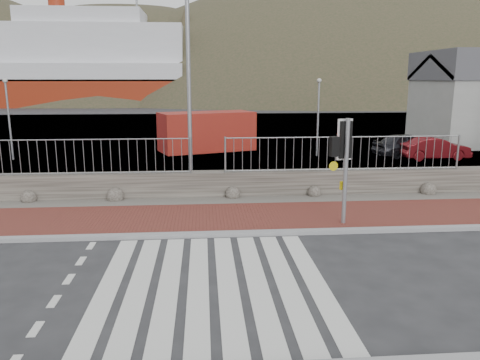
{
  "coord_description": "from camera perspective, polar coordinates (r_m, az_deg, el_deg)",
  "views": [
    {
      "loc": [
        -0.15,
        -8.85,
        4.1
      ],
      "look_at": [
        0.79,
        3.0,
        1.52
      ],
      "focal_mm": 35.0,
      "sensor_mm": 36.0,
      "label": 1
    }
  ],
  "objects": [
    {
      "name": "railing",
      "position": [
        16.16,
        -3.95,
        4.11
      ],
      "size": [
        18.07,
        0.07,
        1.22
      ],
      "color": "gray",
      "rests_on": "stone_wall"
    },
    {
      "name": "traffic_signal_far",
      "position": [
        13.23,
        12.72,
        3.77
      ],
      "size": [
        0.75,
        0.35,
        3.05
      ],
      "rotation": [
        0.0,
        0.0,
        3.34
      ],
      "color": "gray",
      "rests_on": "ground"
    },
    {
      "name": "water",
      "position": [
        71.87,
        -4.44,
        8.94
      ],
      "size": [
        220.0,
        50.0,
        0.05
      ],
      "primitive_type": "cube",
      "color": "#3F4C54",
      "rests_on": "ground"
    },
    {
      "name": "shipping_container",
      "position": [
        27.28,
        -4.06,
        5.93
      ],
      "size": [
        5.77,
        3.9,
        2.22
      ],
      "primitive_type": "cube",
      "rotation": [
        0.0,
        0.0,
        0.35
      ],
      "color": "#A02F11",
      "rests_on": "ground"
    },
    {
      "name": "stone_wall",
      "position": [
        16.56,
        -3.89,
        -0.52
      ],
      "size": [
        40.0,
        0.6,
        0.9
      ],
      "primitive_type": "cube",
      "color": "#413C35",
      "rests_on": "ground"
    },
    {
      "name": "zebra_crossing",
      "position": [
        9.75,
        -3.3,
        -12.6
      ],
      "size": [
        4.62,
        5.6,
        0.01
      ],
      "color": "silver",
      "rests_on": "ground"
    },
    {
      "name": "car_b",
      "position": [
        26.24,
        22.6,
        3.59
      ],
      "size": [
        3.52,
        1.26,
        1.16
      ],
      "primitive_type": "imported",
      "rotation": [
        0.0,
        0.0,
        1.58
      ],
      "color": "#550C10",
      "rests_on": "ground"
    },
    {
      "name": "sidewalk_far",
      "position": [
        13.96,
        -3.72,
        -4.7
      ],
      "size": [
        40.0,
        3.0,
        0.08
      ],
      "primitive_type": "cube",
      "color": "brown",
      "rests_on": "ground"
    },
    {
      "name": "ground",
      "position": [
        9.76,
        -3.3,
        -12.63
      ],
      "size": [
        220.0,
        220.0,
        0.0
      ],
      "primitive_type": "plane",
      "color": "#28282B",
      "rests_on": "ground"
    },
    {
      "name": "hills_backdrop",
      "position": [
        100.73,
        -0.42,
        -3.39
      ],
      "size": [
        254.0,
        90.0,
        100.0
      ],
      "color": "#2E3520",
      "rests_on": "ground"
    },
    {
      "name": "quay",
      "position": [
        36.98,
        -4.28,
        5.85
      ],
      "size": [
        120.0,
        40.0,
        0.5
      ],
      "primitive_type": "cube",
      "color": "#4C4C4F",
      "rests_on": "ground"
    },
    {
      "name": "kerb_far",
      "position": [
        12.53,
        -3.61,
        -6.65
      ],
      "size": [
        40.0,
        0.25,
        0.12
      ],
      "primitive_type": "cube",
      "color": "gray",
      "rests_on": "ground"
    },
    {
      "name": "gravel_strip",
      "position": [
        15.88,
        -3.83,
        -2.63
      ],
      "size": [
        40.0,
        1.5,
        0.06
      ],
      "primitive_type": "cube",
      "color": "#59544C",
      "rests_on": "ground"
    },
    {
      "name": "car_a",
      "position": [
        26.66,
        19.74,
        4.06
      ],
      "size": [
        3.9,
        2.04,
        1.27
      ],
      "primitive_type": "imported",
      "rotation": [
        0.0,
        0.0,
        1.72
      ],
      "color": "black",
      "rests_on": "ground"
    },
    {
      "name": "streetlight",
      "position": [
        16.91,
        -5.87,
        14.37
      ],
      "size": [
        1.68,
        0.88,
        8.43
      ],
      "rotation": [
        0.0,
        0.0,
        -0.42
      ],
      "color": "gray",
      "rests_on": "ground"
    },
    {
      "name": "ferry",
      "position": [
        80.58,
        -22.76,
        12.22
      ],
      "size": [
        50.0,
        16.0,
        20.0
      ],
      "color": "maroon",
      "rests_on": "ground"
    }
  ]
}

